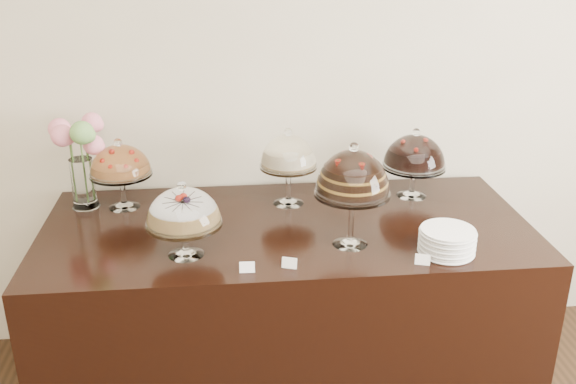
{
  "coord_description": "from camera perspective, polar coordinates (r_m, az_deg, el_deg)",
  "views": [
    {
      "loc": [
        -0.59,
        -0.16,
        2.15
      ],
      "look_at": [
        -0.33,
        2.4,
        1.08
      ],
      "focal_mm": 40.0,
      "sensor_mm": 36.0,
      "label": 1
    }
  ],
  "objects": [
    {
      "name": "wall_back",
      "position": [
        3.28,
        4.7,
        11.05
      ],
      "size": [
        5.0,
        0.04,
        3.0
      ],
      "primitive_type": "cube",
      "color": "beige",
      "rests_on": "ground"
    },
    {
      "name": "cake_stand_cheesecake",
      "position": [
        3.04,
        0.03,
        3.32
      ],
      "size": [
        0.28,
        0.28,
        0.38
      ],
      "color": "white",
      "rests_on": "display_counter"
    },
    {
      "name": "price_card_extra",
      "position": [
        2.54,
        0.12,
        -6.33
      ],
      "size": [
        0.06,
        0.03,
        0.04
      ],
      "primitive_type": "cube",
      "rotation": [
        -0.21,
        0.0,
        -0.34
      ],
      "color": "white",
      "rests_on": "display_counter"
    },
    {
      "name": "plate_stack",
      "position": [
        2.72,
        13.96,
        -4.26
      ],
      "size": [
        0.23,
        0.23,
        0.1
      ],
      "color": "white",
      "rests_on": "display_counter"
    },
    {
      "name": "price_card_right",
      "position": [
        2.62,
        11.88,
        -5.9
      ],
      "size": [
        0.06,
        0.03,
        0.04
      ],
      "primitive_type": "cube",
      "rotation": [
        -0.21,
        0.0,
        -0.31
      ],
      "color": "white",
      "rests_on": "display_counter"
    },
    {
      "name": "display_counter",
      "position": [
        3.13,
        -0.09,
        -10.37
      ],
      "size": [
        2.2,
        1.0,
        0.9
      ],
      "primitive_type": "cube",
      "color": "black",
      "rests_on": "ground"
    },
    {
      "name": "flower_vase",
      "position": [
        3.15,
        -18.06,
        3.49
      ],
      "size": [
        0.27,
        0.31,
        0.45
      ],
      "color": "white",
      "rests_on": "display_counter"
    },
    {
      "name": "cake_stand_choco_layer",
      "position": [
        2.62,
        5.78,
        1.38
      ],
      "size": [
        0.31,
        0.31,
        0.45
      ],
      "color": "white",
      "rests_on": "display_counter"
    },
    {
      "name": "cake_stand_sugar_sponge",
      "position": [
        2.6,
        -9.29,
        -1.63
      ],
      "size": [
        0.31,
        0.31,
        0.32
      ],
      "color": "white",
      "rests_on": "display_counter"
    },
    {
      "name": "cake_stand_fruit_tart",
      "position": [
        3.11,
        -14.7,
        2.45
      ],
      "size": [
        0.29,
        0.29,
        0.34
      ],
      "color": "white",
      "rests_on": "display_counter"
    },
    {
      "name": "price_card_left",
      "position": [
        2.52,
        -3.66,
        -6.69
      ],
      "size": [
        0.06,
        0.02,
        0.04
      ],
      "primitive_type": "cube",
      "rotation": [
        -0.21,
        0.0,
        -0.04
      ],
      "color": "white",
      "rests_on": "display_counter"
    },
    {
      "name": "cake_stand_dark_choco",
      "position": [
        3.2,
        11.19,
        3.31
      ],
      "size": [
        0.31,
        0.31,
        0.35
      ],
      "color": "white",
      "rests_on": "display_counter"
    }
  ]
}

